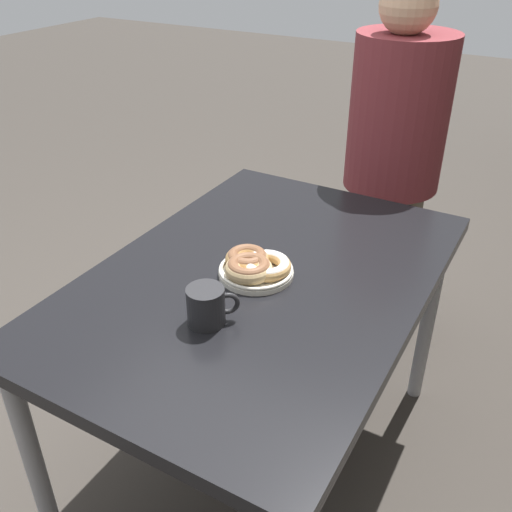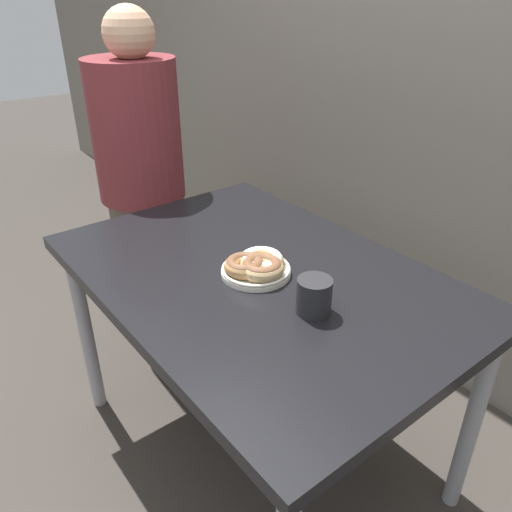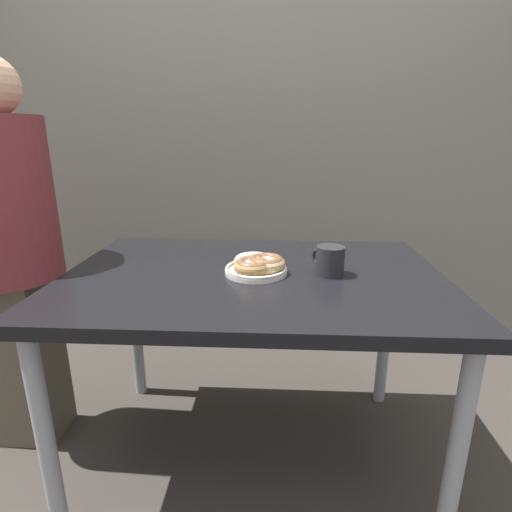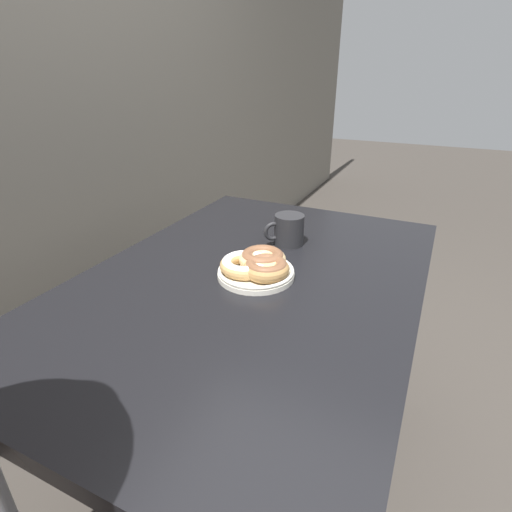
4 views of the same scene
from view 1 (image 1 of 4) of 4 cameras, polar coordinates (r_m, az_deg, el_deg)
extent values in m
plane|color=#38332D|center=(2.13, -5.30, -17.05)|extent=(14.00, 14.00, 0.00)
cube|color=black|center=(1.56, 0.54, -2.46)|extent=(1.24, 0.85, 0.04)
cylinder|color=#99999E|center=(2.32, -0.61, -1.00)|extent=(0.05, 0.05, 0.70)
cylinder|color=#99999E|center=(1.69, -21.29, -18.80)|extent=(0.05, 0.05, 0.70)
cylinder|color=#99999E|center=(2.12, 16.81, -6.12)|extent=(0.05, 0.05, 0.70)
cylinder|color=silver|center=(1.54, 0.00, -1.69)|extent=(0.20, 0.20, 0.01)
torus|color=silver|center=(1.54, 0.00, -1.31)|extent=(0.20, 0.20, 0.01)
torus|color=#D6B27A|center=(1.51, -0.73, -1.29)|extent=(0.18, 0.18, 0.04)
torus|color=brown|center=(1.50, -0.74, -1.05)|extent=(0.16, 0.16, 0.03)
torus|color=tan|center=(1.53, 1.08, -0.98)|extent=(0.18, 0.18, 0.04)
torus|color=white|center=(1.52, 1.08, -0.78)|extent=(0.17, 0.17, 0.03)
torus|color=#B2844C|center=(1.55, -0.84, -0.26)|extent=(0.17, 0.17, 0.04)
torus|color=brown|center=(1.55, -0.84, -0.03)|extent=(0.15, 0.15, 0.03)
cylinder|color=#232326|center=(1.35, -5.04, -4.99)|extent=(0.09, 0.09, 0.10)
cylinder|color=#382114|center=(1.33, -5.12, -3.54)|extent=(0.07, 0.07, 0.00)
torus|color=#232326|center=(1.36, -2.87, -4.77)|extent=(0.05, 0.05, 0.06)
cube|color=brown|center=(2.47, 12.66, 0.05)|extent=(0.28, 0.20, 0.68)
cylinder|color=maroon|center=(2.19, 14.10, 13.65)|extent=(0.36, 0.36, 0.56)
sphere|color=tan|center=(2.08, 15.01, 23.10)|extent=(0.19, 0.19, 0.19)
camera|label=2|loc=(1.42, -56.84, 13.95)|focal=35.00mm
camera|label=3|loc=(2.20, -31.66, 16.04)|focal=28.00mm
camera|label=4|loc=(2.26, 1.90, 22.37)|focal=28.00mm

